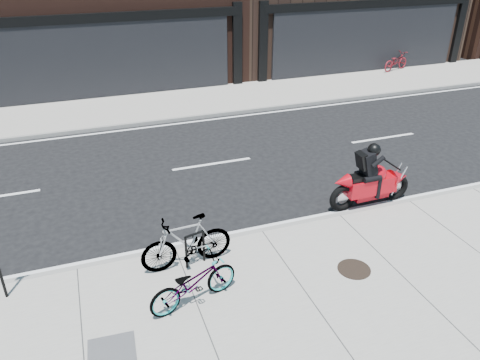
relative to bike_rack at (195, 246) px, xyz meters
name	(u,v)px	position (x,y,z in m)	size (l,w,h in m)	color
ground	(234,195)	(1.72, 2.63, -0.57)	(120.00, 120.00, 0.00)	black
sidewalk_near	(328,326)	(1.72, -2.37, -0.50)	(60.00, 6.00, 0.13)	gray
sidewalk_far	(171,104)	(1.72, 10.38, -0.50)	(60.00, 3.50, 0.13)	gray
bike_rack	(195,246)	(0.00, 0.00, 0.00)	(0.44, 0.15, 0.75)	black
bicycle_front	(193,282)	(-0.31, -1.08, 0.01)	(0.60, 1.73, 0.91)	gray
bicycle_rear	(186,242)	(-0.16, 0.03, 0.12)	(0.52, 1.86, 1.11)	gray
motorcycle	(375,180)	(4.86, 1.04, 0.12)	(2.27, 0.49, 1.70)	black
bicycle_far	(396,61)	(13.23, 11.63, 0.00)	(0.58, 1.67, 0.88)	maroon
manhole_cover	(354,269)	(2.93, -1.24, -0.43)	(0.66, 0.66, 0.01)	black
utility_grate	(112,353)	(-1.85, -1.77, -0.43)	(0.75, 0.75, 0.01)	#4B4B4E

